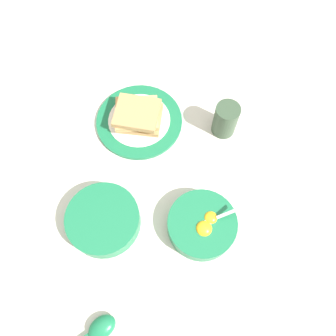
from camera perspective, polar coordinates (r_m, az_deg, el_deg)
The scene contains 7 objects.
ground_plane at distance 0.79m, azimuth -2.13°, elevation -6.39°, with size 3.00×3.00×0.00m, color beige.
egg_bowl at distance 0.75m, azimuth 5.93°, elevation -9.80°, with size 0.16×0.16×0.07m.
toast_plate at distance 0.89m, azimuth -5.01°, elevation 8.19°, with size 0.23×0.23×0.01m.
toast_sandwich at distance 0.86m, azimuth -5.25°, elevation 9.21°, with size 0.15×0.14×0.05m.
soup_spoon at distance 0.76m, azimuth -12.42°, elevation -26.05°, with size 0.15×0.06×0.03m.
congee_bowl at distance 0.77m, azimuth -11.25°, elevation -8.59°, with size 0.17×0.17×0.05m.
drinking_cup at distance 0.85m, azimuth 10.00°, elevation 8.39°, with size 0.06×0.06×0.09m.
Camera 1 is at (-0.06, -0.23, 0.75)m, focal length 35.00 mm.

